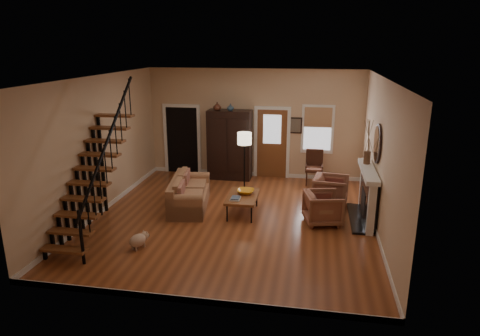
% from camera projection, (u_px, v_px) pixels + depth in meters
% --- Properties ---
extents(room, '(7.00, 7.33, 3.30)m').
position_uv_depth(room, '(230.00, 140.00, 11.46)').
color(room, brown).
rests_on(room, ground).
extents(staircase, '(0.94, 2.80, 3.20)m').
position_uv_depth(staircase, '(91.00, 163.00, 8.94)').
color(staircase, brown).
rests_on(staircase, ground).
extents(fireplace, '(0.33, 1.95, 2.30)m').
position_uv_depth(fireplace, '(369.00, 190.00, 9.90)').
color(fireplace, black).
rests_on(fireplace, ground).
extents(armoire, '(1.30, 0.60, 2.10)m').
position_uv_depth(armoire, '(230.00, 145.00, 12.95)').
color(armoire, black).
rests_on(armoire, ground).
extents(vase_a, '(0.24, 0.24, 0.25)m').
position_uv_depth(vase_a, '(217.00, 106.00, 12.58)').
color(vase_a, '#4C2619').
rests_on(vase_a, armoire).
extents(vase_b, '(0.20, 0.20, 0.21)m').
position_uv_depth(vase_b, '(230.00, 107.00, 12.52)').
color(vase_b, '#334C60').
rests_on(vase_b, armoire).
extents(sofa, '(1.16, 2.10, 0.74)m').
position_uv_depth(sofa, '(189.00, 193.00, 10.80)').
color(sofa, '#986745').
rests_on(sofa, ground).
extents(coffee_table, '(0.74, 1.24, 0.47)m').
position_uv_depth(coffee_table, '(243.00, 205.00, 10.41)').
color(coffee_table, brown).
rests_on(coffee_table, ground).
extents(bowl, '(0.42, 0.42, 0.10)m').
position_uv_depth(bowl, '(246.00, 192.00, 10.46)').
color(bowl, orange).
rests_on(bowl, coffee_table).
extents(books, '(0.22, 0.31, 0.06)m').
position_uv_depth(books, '(235.00, 198.00, 10.07)').
color(books, beige).
rests_on(books, coffee_table).
extents(armchair_left, '(0.98, 0.96, 0.75)m').
position_uv_depth(armchair_left, '(323.00, 208.00, 9.82)').
color(armchair_left, brown).
rests_on(armchair_left, ground).
extents(armchair_right, '(0.96, 0.94, 0.78)m').
position_uv_depth(armchair_right, '(331.00, 191.00, 10.90)').
color(armchair_right, brown).
rests_on(armchair_right, ground).
extents(floor_lamp, '(0.49, 0.49, 1.69)m').
position_uv_depth(floor_lamp, '(244.00, 163.00, 11.75)').
color(floor_lamp, black).
rests_on(floor_lamp, ground).
extents(side_chair, '(0.54, 0.54, 1.02)m').
position_uv_depth(side_chair, '(314.00, 168.00, 12.49)').
color(side_chair, '#391C12').
rests_on(side_chair, ground).
extents(dog, '(0.41, 0.50, 0.32)m').
position_uv_depth(dog, '(138.00, 241.00, 8.65)').
color(dog, '#CDA88C').
rests_on(dog, ground).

